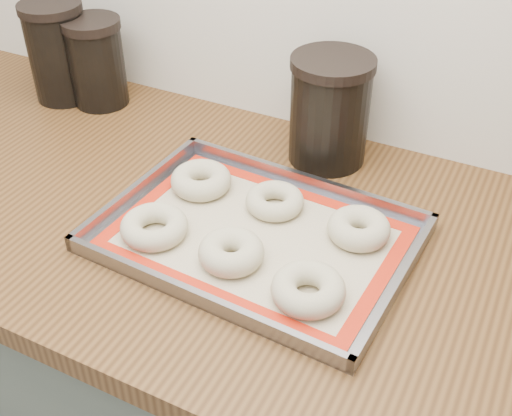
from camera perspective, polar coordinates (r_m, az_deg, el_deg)
The scene contains 13 objects.
cabinet at distance 1.42m, azimuth -8.13°, elevation -13.90°, with size 3.00×0.65×0.86m, color #586256.
countertop at distance 1.11m, azimuth -10.11°, elevation 0.87°, with size 3.06×0.68×0.04m, color brown.
baking_tray at distance 0.97m, azimuth 0.00°, elevation -2.49°, with size 0.48×0.36×0.03m.
baking_mat at distance 0.98m, azimuth 0.00°, elevation -2.58°, with size 0.44×0.31×0.00m.
bagel_front_left at distance 0.98m, azimuth -9.04°, elevation -1.65°, with size 0.10×0.10×0.03m, color beige.
bagel_front_mid at distance 0.92m, azimuth -2.22°, elevation -3.93°, with size 0.10×0.10×0.04m, color beige.
bagel_front_right at distance 0.87m, azimuth 4.66°, elevation -7.20°, with size 0.10×0.10×0.04m, color beige.
bagel_back_left at distance 1.07m, azimuth -4.91°, elevation 2.49°, with size 0.10×0.10×0.04m, color beige.
bagel_back_mid at distance 1.02m, azimuth 1.68°, elevation 0.63°, with size 0.09×0.09×0.03m, color beige.
bagel_back_right at distance 0.98m, azimuth 9.12°, elevation -1.79°, with size 0.10×0.10×0.04m, color beige.
canister_left at distance 1.39m, azimuth -17.17°, elevation 13.16°, with size 0.12×0.12×0.20m.
canister_mid at distance 1.35m, azimuth -13.98°, elevation 12.48°, with size 0.11×0.11×0.18m.
canister_right at distance 1.12m, azimuth 6.57°, elevation 8.64°, with size 0.14×0.14×0.19m.
Camera 1 is at (0.57, 0.97, 1.53)m, focal length 45.00 mm.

